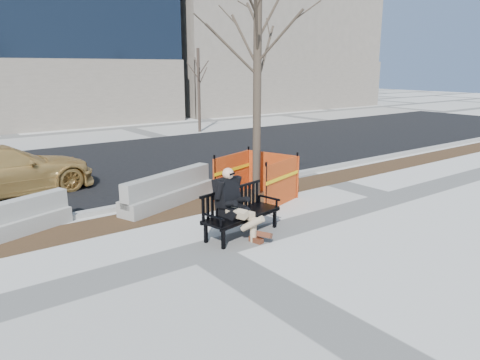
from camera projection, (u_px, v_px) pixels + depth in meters
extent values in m
plane|color=beige|center=(204.00, 250.00, 8.99)|extent=(120.00, 120.00, 0.00)
cube|color=#47301C|center=(147.00, 217.00, 11.01)|extent=(40.00, 1.20, 0.02)
cube|color=black|center=(70.00, 171.00, 15.83)|extent=(60.00, 10.40, 0.01)
cube|color=#9E9B93|center=(131.00, 205.00, 11.73)|extent=(60.00, 0.25, 0.12)
imported|color=tan|center=(5.00, 196.00, 12.80)|extent=(5.19, 2.53, 1.45)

